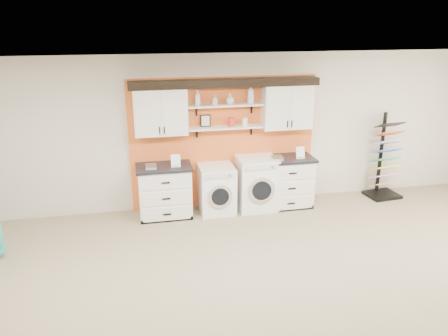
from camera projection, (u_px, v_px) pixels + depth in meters
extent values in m
plane|color=white|center=(316.00, 87.00, 3.80)|extent=(10.00, 10.00, 0.00)
plane|color=beige|center=(223.00, 132.00, 7.96)|extent=(10.00, 0.00, 10.00)
cube|color=orange|center=(224.00, 143.00, 7.99)|extent=(3.40, 0.07, 2.40)
cube|color=white|center=(160.00, 111.00, 7.40)|extent=(0.90, 0.34, 0.84)
cube|color=white|center=(148.00, 113.00, 7.20)|extent=(0.42, 0.01, 0.78)
cube|color=white|center=(174.00, 112.00, 7.28)|extent=(0.42, 0.01, 0.78)
cube|color=white|center=(287.00, 105.00, 7.84)|extent=(0.90, 0.34, 0.84)
cube|color=white|center=(278.00, 108.00, 7.63)|extent=(0.42, 0.01, 0.78)
cube|color=white|center=(302.00, 107.00, 7.72)|extent=(0.42, 0.01, 0.78)
cube|color=white|center=(225.00, 127.00, 7.73)|extent=(1.32, 0.28, 0.03)
cube|color=white|center=(225.00, 105.00, 7.60)|extent=(1.32, 0.28, 0.03)
cube|color=black|center=(225.00, 82.00, 7.49)|extent=(3.30, 0.40, 0.10)
cube|color=black|center=(228.00, 87.00, 7.33)|extent=(3.30, 0.04, 0.04)
cube|color=black|center=(205.00, 121.00, 7.67)|extent=(0.18, 0.02, 0.22)
cube|color=beige|center=(206.00, 121.00, 7.66)|extent=(0.14, 0.01, 0.18)
cylinder|color=red|center=(231.00, 122.00, 7.72)|extent=(0.11, 0.11, 0.16)
cylinder|color=silver|center=(245.00, 122.00, 7.77)|extent=(0.10, 0.10, 0.14)
cube|color=white|center=(165.00, 192.00, 7.73)|extent=(0.90, 0.60, 0.90)
cube|color=black|center=(167.00, 220.00, 7.61)|extent=(0.90, 0.06, 0.07)
cube|color=black|center=(164.00, 167.00, 7.57)|extent=(0.96, 0.66, 0.04)
cube|color=white|center=(166.00, 182.00, 7.35)|extent=(0.82, 0.02, 0.25)
cube|color=white|center=(166.00, 198.00, 7.44)|extent=(0.82, 0.02, 0.25)
cube|color=white|center=(167.00, 214.00, 7.54)|extent=(0.82, 0.02, 0.25)
cube|color=white|center=(286.00, 182.00, 8.16)|extent=(0.91, 0.60, 0.91)
cube|color=black|center=(290.00, 209.00, 8.05)|extent=(0.91, 0.06, 0.07)
cube|color=black|center=(287.00, 158.00, 8.01)|extent=(0.97, 0.66, 0.04)
cube|color=white|center=(293.00, 173.00, 7.79)|extent=(0.83, 0.02, 0.25)
cube|color=white|center=(292.00, 188.00, 7.88)|extent=(0.83, 0.02, 0.25)
cube|color=white|center=(291.00, 203.00, 7.98)|extent=(0.83, 0.02, 0.25)
cube|color=white|center=(216.00, 189.00, 7.91)|extent=(0.62, 0.66, 0.87)
cube|color=silver|center=(220.00, 176.00, 7.48)|extent=(0.53, 0.02, 0.09)
cylinder|color=silver|center=(220.00, 196.00, 7.61)|extent=(0.44, 0.05, 0.44)
cylinder|color=black|center=(220.00, 197.00, 7.58)|extent=(0.31, 0.03, 0.31)
cube|color=white|center=(256.00, 183.00, 8.04)|extent=(0.70, 0.66, 0.98)
cube|color=silver|center=(262.00, 167.00, 7.59)|extent=(0.60, 0.02, 0.10)
cylinder|color=silver|center=(261.00, 190.00, 7.74)|extent=(0.49, 0.05, 0.49)
cylinder|color=black|center=(262.00, 191.00, 7.71)|extent=(0.35, 0.03, 0.35)
cube|color=black|center=(382.00, 195.00, 8.70)|extent=(0.65, 0.56, 0.06)
cube|color=black|center=(381.00, 153.00, 8.59)|extent=(0.06, 0.06, 1.61)
cube|color=olive|center=(383.00, 184.00, 8.64)|extent=(0.53, 0.33, 0.15)
cube|color=#FD70DD|center=(384.00, 176.00, 8.59)|extent=(0.53, 0.33, 0.15)
cube|color=#BCFF1A|center=(385.00, 168.00, 8.53)|extent=(0.53, 0.33, 0.15)
cube|color=#25896B|center=(386.00, 159.00, 8.47)|extent=(0.53, 0.33, 0.15)
cube|color=blue|center=(387.00, 151.00, 8.42)|extent=(0.53, 0.33, 0.15)
cube|color=#BABABA|center=(388.00, 142.00, 8.36)|extent=(0.53, 0.33, 0.15)
cube|color=#D24A18|center=(389.00, 134.00, 8.31)|extent=(0.53, 0.33, 0.15)
cube|color=black|center=(390.00, 125.00, 8.25)|extent=(0.53, 0.33, 0.15)
imported|color=silver|center=(198.00, 98.00, 7.46)|extent=(0.12, 0.12, 0.26)
imported|color=silver|center=(215.00, 100.00, 7.54)|extent=(0.10, 0.10, 0.17)
imported|color=silver|center=(230.00, 99.00, 7.58)|extent=(0.20, 0.20, 0.19)
imported|color=silver|center=(251.00, 94.00, 7.63)|extent=(0.17, 0.17, 0.33)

